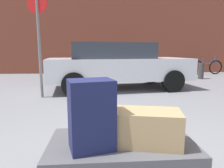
% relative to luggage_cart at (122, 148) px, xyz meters
% --- Properties ---
extents(luggage_cart, '(1.36, 0.72, 0.34)m').
position_rel_luggage_cart_xyz_m(luggage_cart, '(0.00, 0.00, 0.00)').
color(luggage_cart, '#4C4C51').
rests_on(luggage_cart, ground_plane).
extents(duffel_bag_tan_front_right, '(0.70, 0.45, 0.31)m').
position_rel_luggage_cart_xyz_m(duffel_bag_tan_front_right, '(0.20, -0.06, 0.23)').
color(duffel_bag_tan_front_right, '#9E7F56').
rests_on(duffel_bag_tan_front_right, luggage_cart).
extents(suitcase_navy_stacked_top, '(0.42, 0.36, 0.60)m').
position_rel_luggage_cart_xyz_m(suitcase_navy_stacked_top, '(-0.28, -0.12, 0.37)').
color(suitcase_navy_stacked_top, '#191E47').
rests_on(suitcase_navy_stacked_top, luggage_cart).
extents(parked_car, '(4.50, 2.36, 1.42)m').
position_rel_luggage_cart_xyz_m(parked_car, '(0.40, 4.52, 0.49)').
color(parked_car, silver).
rests_on(parked_car, ground_plane).
extents(bicycle_leaning, '(1.76, 0.16, 0.96)m').
position_rel_luggage_cart_xyz_m(bicycle_leaning, '(5.38, 8.17, 0.10)').
color(bicycle_leaning, black).
rests_on(bicycle_leaning, ground_plane).
extents(bollard_kerb_near, '(0.23, 0.23, 0.68)m').
position_rel_luggage_cart_xyz_m(bollard_kerb_near, '(2.96, 6.50, 0.07)').
color(bollard_kerb_near, '#383838').
rests_on(bollard_kerb_near, ground_plane).
extents(bollard_kerb_mid, '(0.23, 0.23, 0.68)m').
position_rel_luggage_cart_xyz_m(bollard_kerb_mid, '(4.22, 6.50, 0.07)').
color(bollard_kerb_mid, '#383838').
rests_on(bollard_kerb_mid, ground_plane).
extents(no_parking_sign, '(0.50, 0.10, 2.57)m').
position_rel_luggage_cart_xyz_m(no_parking_sign, '(-1.64, 3.45, 1.31)').
color(no_parking_sign, slate).
rests_on(no_parking_sign, ground_plane).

